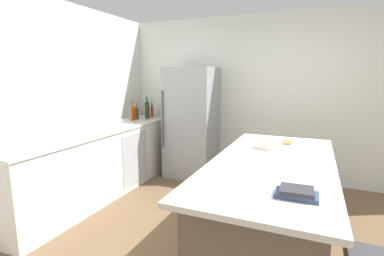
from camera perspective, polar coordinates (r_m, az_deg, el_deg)
name	(u,v)px	position (r m, az deg, el deg)	size (l,w,h in m)	color
ground_plane	(232,251)	(2.98, 7.91, -23.27)	(7.20, 7.20, 0.00)	brown
wall_rear	(272,98)	(4.71, 15.64, 5.72)	(6.00, 0.10, 2.60)	silver
wall_left	(37,105)	(3.92, -28.64, 4.00)	(0.10, 6.00, 2.60)	silver
counter_run_left	(100,162)	(4.22, -17.87, -6.45)	(0.68, 3.00, 0.93)	silver
kitchen_island	(270,208)	(2.79, 15.37, -15.23)	(1.02, 2.27, 0.90)	brown
refrigerator	(192,123)	(4.70, -0.05, 1.10)	(0.77, 0.72, 1.79)	#93969B
sink_faucet	(73,122)	(3.85, -22.66, 1.15)	(0.15, 0.05, 0.30)	silver
gin_bottle	(152,110)	(5.20, -8.06, 3.51)	(0.07, 0.07, 0.29)	#8CB79E
hot_sauce_bottle	(152,112)	(5.10, -8.06, 3.25)	(0.05, 0.05, 0.25)	red
olive_oil_bottle	(148,112)	(5.01, -8.82, 3.22)	(0.05, 0.05, 0.29)	olive
wine_bottle	(147,110)	(4.91, -8.97, 3.59)	(0.07, 0.07, 0.38)	#19381E
syrup_bottle	(137,113)	(4.92, -10.96, 2.97)	(0.06, 0.06, 0.28)	#5B3319
whiskey_bottle	(133,113)	(4.84, -11.82, 3.02)	(0.08, 0.08, 0.31)	brown
vinegar_bottle	(131,114)	(4.74, -12.02, 2.84)	(0.05, 0.05, 0.29)	#994C23
cookbook_stack	(297,193)	(1.92, 20.19, -12.08)	(0.26, 0.18, 0.06)	#334770
mixing_bowl	(270,144)	(3.06, 15.40, -3.14)	(0.24, 0.24, 0.10)	silver
cutting_board	(278,142)	(3.39, 16.81, -2.60)	(0.31, 0.20, 0.02)	#9E7042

